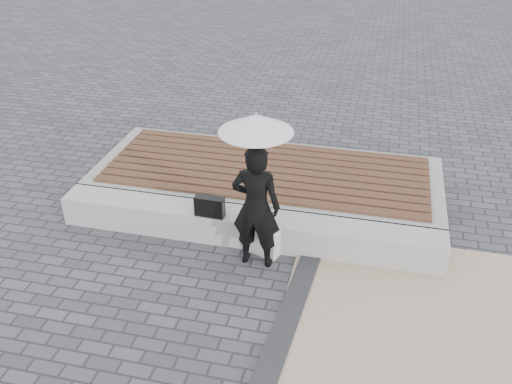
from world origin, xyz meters
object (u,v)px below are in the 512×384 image
handbag (210,206)px  canvas_tote (264,240)px  parasol (256,123)px  woman (256,207)px  seating_ledge (247,227)px

handbag → canvas_tote: bearing=-6.0°
handbag → parasol: bearing=-21.4°
woman → handbag: bearing=-22.5°
woman → parasol: parasol is taller
seating_ledge → canvas_tote: bearing=-40.3°
parasol → handbag: size_ratio=2.81×
seating_ledge → canvas_tote: (0.28, -0.24, 0.01)m
seating_ledge → parasol: (0.23, -0.43, 1.66)m
woman → parasol: size_ratio=1.51×
parasol → seating_ledge: bearing=118.0°
handbag → canvas_tote: handbag is taller
seating_ledge → canvas_tote: size_ratio=11.96×
handbag → canvas_tote: (0.72, -0.10, -0.32)m
seating_ledge → parasol: size_ratio=4.73×
seating_ledge → woman: size_ratio=3.13×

